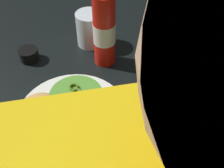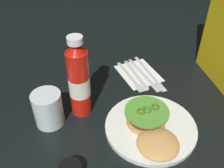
{
  "view_description": "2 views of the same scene",
  "coord_description": "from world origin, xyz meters",
  "px_view_note": "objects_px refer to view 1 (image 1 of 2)",
  "views": [
    {
      "loc": [
        0.06,
        0.59,
        0.52
      ],
      "look_at": [
        -0.04,
        0.14,
        0.06
      ],
      "focal_mm": 44.41,
      "sensor_mm": 36.0,
      "label": 1
    },
    {
      "loc": [
        0.52,
        -0.05,
        0.55
      ],
      "look_at": [
        -0.1,
        0.08,
        0.05
      ],
      "focal_mm": 41.02,
      "sensor_mm": 36.0,
      "label": 2
    }
  ],
  "objects_px": {
    "burger_sandwich": "(63,104)",
    "ketchup_bottle": "(104,27)",
    "water_glass": "(90,29)",
    "condiment_cup": "(29,55)",
    "butter_knife": "(175,117)",
    "fork_utensil": "(167,101)",
    "spoon_utensil": "(168,109)",
    "dinner_plate": "(72,113)",
    "steak_knife": "(181,124)",
    "napkin": "(181,111)"
  },
  "relations": [
    {
      "from": "steak_knife",
      "to": "spoon_utensil",
      "type": "bearing_deg",
      "value": -75.35
    },
    {
      "from": "dinner_plate",
      "to": "napkin",
      "type": "height_order",
      "value": "dinner_plate"
    },
    {
      "from": "water_glass",
      "to": "spoon_utensil",
      "type": "relative_size",
      "value": 0.55
    },
    {
      "from": "condiment_cup",
      "to": "butter_knife",
      "type": "xyz_separation_m",
      "value": [
        -0.34,
        0.29,
        -0.01
      ]
    },
    {
      "from": "butter_knife",
      "to": "ketchup_bottle",
      "type": "bearing_deg",
      "value": -62.71
    },
    {
      "from": "dinner_plate",
      "to": "burger_sandwich",
      "type": "distance_m",
      "value": 0.03
    },
    {
      "from": "dinner_plate",
      "to": "fork_utensil",
      "type": "bearing_deg",
      "value": 177.75
    },
    {
      "from": "burger_sandwich",
      "to": "ketchup_bottle",
      "type": "relative_size",
      "value": 0.81
    },
    {
      "from": "napkin",
      "to": "butter_knife",
      "type": "relative_size",
      "value": 0.75
    },
    {
      "from": "ketchup_bottle",
      "to": "steak_knife",
      "type": "bearing_deg",
      "value": 115.96
    },
    {
      "from": "burger_sandwich",
      "to": "spoon_utensil",
      "type": "height_order",
      "value": "burger_sandwich"
    },
    {
      "from": "napkin",
      "to": "fork_utensil",
      "type": "distance_m",
      "value": 0.04
    },
    {
      "from": "water_glass",
      "to": "butter_knife",
      "type": "bearing_deg",
      "value": 114.34
    },
    {
      "from": "butter_knife",
      "to": "steak_knife",
      "type": "bearing_deg",
      "value": 100.36
    },
    {
      "from": "water_glass",
      "to": "condiment_cup",
      "type": "distance_m",
      "value": 0.19
    },
    {
      "from": "ketchup_bottle",
      "to": "steak_knife",
      "type": "height_order",
      "value": "ketchup_bottle"
    },
    {
      "from": "dinner_plate",
      "to": "steak_knife",
      "type": "distance_m",
      "value": 0.25
    },
    {
      "from": "condiment_cup",
      "to": "burger_sandwich",
      "type": "bearing_deg",
      "value": 110.55
    },
    {
      "from": "dinner_plate",
      "to": "ketchup_bottle",
      "type": "bearing_deg",
      "value": -121.8
    },
    {
      "from": "fork_utensil",
      "to": "steak_knife",
      "type": "xyz_separation_m",
      "value": [
        -0.01,
        0.07,
        0.0
      ]
    },
    {
      "from": "fork_utensil",
      "to": "butter_knife",
      "type": "relative_size",
      "value": 0.89
    },
    {
      "from": "fork_utensil",
      "to": "spoon_utensil",
      "type": "bearing_deg",
      "value": 78.76
    },
    {
      "from": "water_glass",
      "to": "napkin",
      "type": "height_order",
      "value": "water_glass"
    },
    {
      "from": "fork_utensil",
      "to": "dinner_plate",
      "type": "bearing_deg",
      "value": -2.25
    },
    {
      "from": "burger_sandwich",
      "to": "ketchup_bottle",
      "type": "bearing_deg",
      "value": -127.18
    },
    {
      "from": "water_glass",
      "to": "fork_utensil",
      "type": "distance_m",
      "value": 0.32
    },
    {
      "from": "ketchup_bottle",
      "to": "butter_knife",
      "type": "xyz_separation_m",
      "value": [
        -0.12,
        0.24,
        -0.11
      ]
    },
    {
      "from": "dinner_plate",
      "to": "burger_sandwich",
      "type": "relative_size",
      "value": 1.26
    },
    {
      "from": "condiment_cup",
      "to": "butter_knife",
      "type": "height_order",
      "value": "condiment_cup"
    },
    {
      "from": "burger_sandwich",
      "to": "condiment_cup",
      "type": "height_order",
      "value": "burger_sandwich"
    },
    {
      "from": "water_glass",
      "to": "condiment_cup",
      "type": "bearing_deg",
      "value": 13.13
    },
    {
      "from": "ketchup_bottle",
      "to": "spoon_utensil",
      "type": "distance_m",
      "value": 0.27
    },
    {
      "from": "burger_sandwich",
      "to": "napkin",
      "type": "distance_m",
      "value": 0.28
    },
    {
      "from": "ketchup_bottle",
      "to": "water_glass",
      "type": "relative_size",
      "value": 2.44
    },
    {
      "from": "water_glass",
      "to": "condiment_cup",
      "type": "xyz_separation_m",
      "value": [
        0.19,
        0.04,
        -0.03
      ]
    },
    {
      "from": "napkin",
      "to": "butter_knife",
      "type": "bearing_deg",
      "value": 38.13
    },
    {
      "from": "spoon_utensil",
      "to": "steak_knife",
      "type": "relative_size",
      "value": 0.84
    },
    {
      "from": "fork_utensil",
      "to": "spoon_utensil",
      "type": "distance_m",
      "value": 0.03
    },
    {
      "from": "ketchup_bottle",
      "to": "fork_utensil",
      "type": "relative_size",
      "value": 1.35
    },
    {
      "from": "ketchup_bottle",
      "to": "spoon_utensil",
      "type": "xyz_separation_m",
      "value": [
        -0.12,
        0.21,
        -0.11
      ]
    },
    {
      "from": "napkin",
      "to": "spoon_utensil",
      "type": "bearing_deg",
      "value": -13.49
    },
    {
      "from": "burger_sandwich",
      "to": "condiment_cup",
      "type": "bearing_deg",
      "value": -69.45
    },
    {
      "from": "napkin",
      "to": "spoon_utensil",
      "type": "xyz_separation_m",
      "value": [
        0.03,
        -0.01,
        0.0
      ]
    },
    {
      "from": "ketchup_bottle",
      "to": "fork_utensil",
      "type": "height_order",
      "value": "ketchup_bottle"
    },
    {
      "from": "dinner_plate",
      "to": "ketchup_bottle",
      "type": "xyz_separation_m",
      "value": [
        -0.11,
        -0.18,
        0.11
      ]
    },
    {
      "from": "butter_knife",
      "to": "fork_utensil",
      "type": "bearing_deg",
      "value": -85.99
    },
    {
      "from": "burger_sandwich",
      "to": "napkin",
      "type": "xyz_separation_m",
      "value": [
        -0.28,
        0.05,
        -0.03
      ]
    },
    {
      "from": "burger_sandwich",
      "to": "fork_utensil",
      "type": "relative_size",
      "value": 1.09
    },
    {
      "from": "burger_sandwich",
      "to": "fork_utensil",
      "type": "distance_m",
      "value": 0.25
    },
    {
      "from": "dinner_plate",
      "to": "napkin",
      "type": "bearing_deg",
      "value": 170.86
    }
  ]
}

